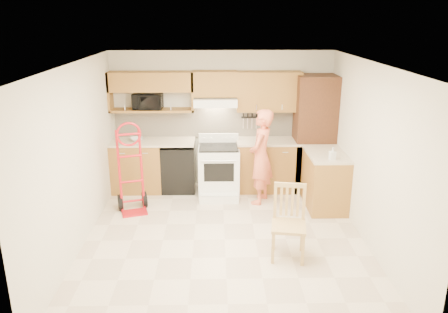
{
  "coord_description": "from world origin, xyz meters",
  "views": [
    {
      "loc": [
        -0.13,
        -5.71,
        3.1
      ],
      "look_at": [
        0.0,
        0.5,
        1.1
      ],
      "focal_mm": 35.44,
      "sensor_mm": 36.0,
      "label": 1
    }
  ],
  "objects_px": {
    "person": "(261,157)",
    "dining_chair": "(289,224)",
    "hand_truck": "(131,172)",
    "microwave": "(148,101)",
    "range": "(219,167)"
  },
  "relations": [
    {
      "from": "range",
      "to": "dining_chair",
      "type": "relative_size",
      "value": 1.07
    },
    {
      "from": "range",
      "to": "dining_chair",
      "type": "distance_m",
      "value": 2.33
    },
    {
      "from": "range",
      "to": "dining_chair",
      "type": "xyz_separation_m",
      "value": [
        0.9,
        -2.15,
        -0.03
      ]
    },
    {
      "from": "microwave",
      "to": "dining_chair",
      "type": "height_order",
      "value": "microwave"
    },
    {
      "from": "hand_truck",
      "to": "dining_chair",
      "type": "xyz_separation_m",
      "value": [
        2.31,
        -1.5,
        -0.19
      ]
    },
    {
      "from": "person",
      "to": "hand_truck",
      "type": "height_order",
      "value": "person"
    },
    {
      "from": "dining_chair",
      "to": "hand_truck",
      "type": "bearing_deg",
      "value": 156.15
    },
    {
      "from": "microwave",
      "to": "person",
      "type": "bearing_deg",
      "value": -18.51
    },
    {
      "from": "microwave",
      "to": "person",
      "type": "height_order",
      "value": "microwave"
    },
    {
      "from": "person",
      "to": "dining_chair",
      "type": "bearing_deg",
      "value": 28.06
    },
    {
      "from": "hand_truck",
      "to": "dining_chair",
      "type": "relative_size",
      "value": 1.38
    },
    {
      "from": "microwave",
      "to": "hand_truck",
      "type": "height_order",
      "value": "microwave"
    },
    {
      "from": "person",
      "to": "hand_truck",
      "type": "bearing_deg",
      "value": -58.59
    },
    {
      "from": "range",
      "to": "hand_truck",
      "type": "bearing_deg",
      "value": -155.17
    },
    {
      "from": "microwave",
      "to": "hand_truck",
      "type": "bearing_deg",
      "value": -96.48
    }
  ]
}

